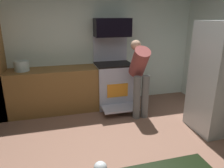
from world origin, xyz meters
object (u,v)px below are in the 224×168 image
Objects in this scene: oven_range at (113,83)px; microwave at (112,27)px; wine_glass_mid at (100,168)px; person_cook at (140,73)px; stock_pot at (22,66)px; refrigerator at (223,78)px.

microwave is at bearing 90.00° from oven_range.
wine_glass_mid is (-0.96, -3.28, -0.66)m from microwave.
oven_range is at bearing 118.59° from person_cook.
person_cook is at bearing -16.63° from stock_pot.
oven_range is 5.45× the size of stock_pot.
oven_range is 2.14m from refrigerator.
wine_glass_mid is at bearing -106.76° from oven_range.
oven_range is 8.68× the size of wine_glass_mid.
refrigerator is 6.72× the size of stock_pot.
stock_pot is (-2.17, 0.65, 0.13)m from person_cook.
microwave is (0.00, 0.10, 1.18)m from oven_range.
microwave is 0.40× the size of refrigerator.
oven_range is 0.81× the size of refrigerator.
stock_pot is at bearing 105.09° from wine_glass_mid.
person_cook is (0.34, -0.73, -0.82)m from microwave.
microwave is 3.48m from wine_glass_mid.
wine_glass_mid is 3.31m from stock_pot.
refrigerator reaches higher than stock_pot.
person_cook is 2.26m from stock_pot.
stock_pot is at bearing -177.49° from microwave.
person_cook is at bearing 143.56° from refrigerator.
refrigerator is 1.42m from person_cook.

